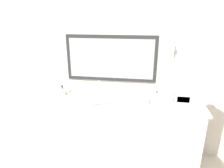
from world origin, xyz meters
TOP-DOWN VIEW (x-y plane):
  - wall_back at (-0.00, 0.66)m, footprint 8.00×0.18m
  - vanity_counter at (0.00, 0.33)m, footprint 2.06×0.60m
  - sink_basin at (-0.28, 0.31)m, footprint 0.50×0.42m
  - soap_bottle at (-0.69, 0.24)m, footprint 0.06×0.06m
  - appliance_box at (0.78, 0.37)m, footprint 0.20×0.11m
  - picture_frame at (0.53, 0.54)m, footprint 0.08×0.01m
  - hand_towel_near_sink at (-0.76, 0.43)m, footprint 0.17×0.11m
  - hand_towel_far_corner at (0.47, 0.27)m, footprint 0.18×0.12m
  - metal_tray at (0.21, 0.46)m, footprint 0.19×0.11m

SIDE VIEW (x-z plane):
  - vanity_counter at x=0.00m, z-range 0.00..0.92m
  - metal_tray at x=0.21m, z-range 0.92..0.93m
  - sink_basin at x=-0.28m, z-range 0.84..1.03m
  - hand_towel_near_sink at x=-0.76m, z-range 0.92..0.96m
  - hand_towel_far_corner at x=0.47m, z-range 0.92..0.97m
  - appliance_box at x=0.78m, z-range 0.92..1.03m
  - picture_frame at x=0.53m, z-range 0.92..1.03m
  - soap_bottle at x=-0.69m, z-range 0.90..1.09m
  - wall_back at x=0.00m, z-range 0.00..2.55m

